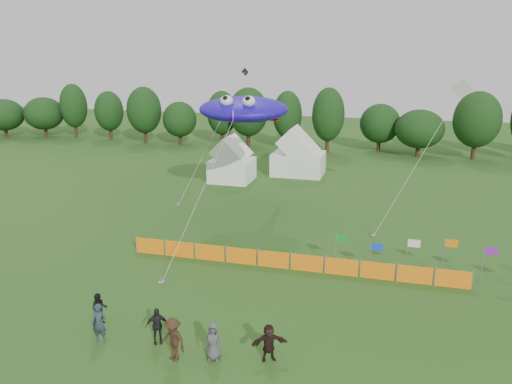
% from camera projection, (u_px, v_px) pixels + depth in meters
% --- Properties ---
extents(ground, '(160.00, 160.00, 0.00)m').
position_uv_depth(ground, '(221.00, 340.00, 22.15)').
color(ground, '#234C16').
rests_on(ground, ground).
extents(treeline, '(104.57, 8.78, 8.36)m').
position_uv_depth(treeline, '(350.00, 119.00, 62.34)').
color(treeline, '#382314').
rests_on(treeline, ground).
extents(tent_left, '(4.01, 4.01, 3.54)m').
position_uv_depth(tent_left, '(232.00, 163.00, 48.99)').
color(tent_left, white).
rests_on(tent_left, ground).
extents(tent_right, '(5.28, 4.22, 3.73)m').
position_uv_depth(tent_right, '(299.00, 157.00, 51.53)').
color(tent_right, white).
rests_on(tent_right, ground).
extents(barrier_fence, '(19.90, 0.06, 1.00)m').
position_uv_depth(barrier_fence, '(290.00, 261.00, 29.21)').
color(barrier_fence, orange).
rests_on(barrier_fence, ground).
extents(flag_row, '(10.73, 0.85, 2.30)m').
position_uv_depth(flag_row, '(428.00, 254.00, 27.82)').
color(flag_row, gray).
rests_on(flag_row, ground).
extents(spectator_a, '(0.72, 0.53, 1.80)m').
position_uv_depth(spectator_a, '(99.00, 323.00, 21.77)').
color(spectator_a, '#273441').
rests_on(spectator_a, ground).
extents(spectator_b, '(0.93, 0.87, 1.52)m').
position_uv_depth(spectator_b, '(99.00, 309.00, 23.31)').
color(spectator_b, black).
rests_on(spectator_b, ground).
extents(spectator_c, '(1.39, 1.09, 1.89)m').
position_uv_depth(spectator_c, '(173.00, 339.00, 20.49)').
color(spectator_c, '#342015').
rests_on(spectator_c, ground).
extents(spectator_d, '(1.05, 0.83, 1.67)m').
position_uv_depth(spectator_d, '(157.00, 326.00, 21.73)').
color(spectator_d, black).
rests_on(spectator_d, ground).
extents(spectator_e, '(0.90, 0.67, 1.66)m').
position_uv_depth(spectator_e, '(213.00, 341.00, 20.57)').
color(spectator_e, '#47474C').
rests_on(spectator_e, ground).
extents(spectator_f, '(1.55, 1.08, 1.61)m').
position_uv_depth(spectator_f, '(269.00, 343.00, 20.51)').
color(spectator_f, black).
rests_on(spectator_f, ground).
extents(stingray_kite, '(7.72, 22.54, 9.38)m').
position_uv_depth(stingray_kite, '(246.00, 109.00, 38.05)').
color(stingray_kite, '#250ECD').
rests_on(stingray_kite, ground).
extents(small_kite_white, '(6.11, 4.78, 10.60)m').
position_uv_depth(small_kite_white, '(442.00, 122.00, 34.66)').
color(small_kite_white, silver).
rests_on(small_kite_white, ground).
extents(small_kite_dark, '(3.02, 11.91, 10.84)m').
position_uv_depth(small_kite_dark, '(218.00, 126.00, 45.47)').
color(small_kite_dark, black).
rests_on(small_kite_dark, ground).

